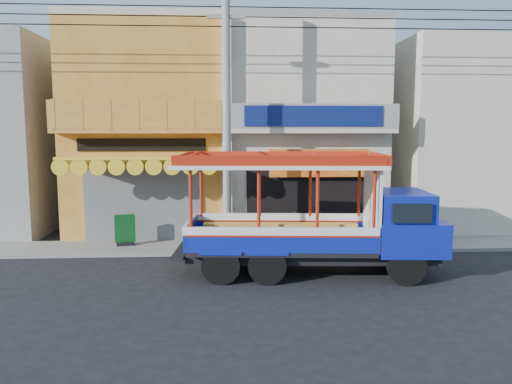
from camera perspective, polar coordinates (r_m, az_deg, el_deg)
ground at (r=13.57m, az=1.07°, el=-10.38°), size 90.00×90.00×0.00m
sidewalk at (r=17.41m, az=0.05°, el=-6.22°), size 30.00×2.00×0.12m
shophouse_left at (r=21.08m, az=-11.61°, el=7.08°), size 6.00×7.50×8.24m
shophouse_right at (r=21.08m, az=4.88°, el=7.19°), size 6.00×6.75×8.24m
party_pilaster at (r=17.75m, az=-3.36°, el=6.86°), size 0.35×0.30×8.00m
filler_building_right at (r=23.17m, az=22.35°, el=5.92°), size 6.00×6.00×7.60m
utility_pole at (r=16.23m, az=-2.85°, el=10.49°), size 28.00×0.26×9.00m
songthaew_truck at (r=14.17m, az=8.31°, el=-2.81°), size 7.52×2.93×3.43m
green_sign at (r=17.79m, az=-14.73°, el=-4.48°), size 0.70×0.42×1.07m
potted_plant_a at (r=17.53m, az=2.98°, el=-4.11°), size 1.21×1.26×1.09m
potted_plant_b at (r=17.73m, az=13.86°, el=-4.35°), size 0.58×0.65×0.99m
potted_plant_c at (r=18.33m, az=17.28°, el=-4.28°), size 0.52×0.52×0.87m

